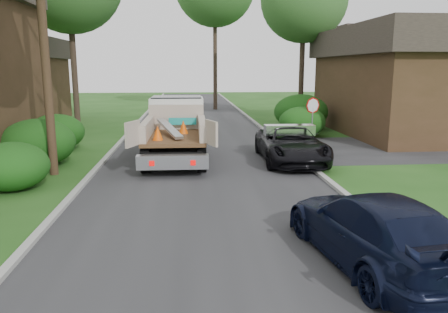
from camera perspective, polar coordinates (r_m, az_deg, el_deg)
name	(u,v)px	position (r m, az deg, el deg)	size (l,w,h in m)	color
ground	(213,215)	(11.59, -1.47, -7.69)	(120.00, 120.00, 0.00)	#1E4A15
road	(201,148)	(21.28, -3.05, 1.17)	(8.00, 90.00, 0.02)	#28282B
side_street	(448,148)	(23.90, 27.17, 1.05)	(16.00, 7.00, 0.02)	#28282B
curb_left	(115,148)	(21.55, -14.01, 1.12)	(0.20, 90.00, 0.12)	#9E9E99
curb_right	(284,145)	(21.78, 7.80, 1.46)	(0.20, 90.00, 0.12)	#9E9E99
stop_sign	(313,112)	(20.86, 11.49, 5.67)	(0.71, 0.32, 2.48)	slate
utility_pole	(43,27)	(16.69, -22.54, 15.33)	(2.42, 1.25, 10.00)	#382619
house_left_far	(7,79)	(35.37, -26.51, 9.06)	(7.56, 7.56, 6.00)	#3B2918
house_right	(419,79)	(28.42, 24.17, 9.18)	(9.72, 12.96, 6.20)	#3B2918
hedge_left_a	(11,166)	(15.31, -26.05, -1.16)	(2.34, 2.34, 1.53)	#104911
hedge_left_b	(38,143)	(18.62, -23.15, 1.68)	(2.86, 2.86, 1.87)	#104911
hedge_left_c	(56,132)	(22.02, -21.07, 2.99)	(2.60, 2.60, 1.70)	#104911
hedge_right_a	(302,122)	(24.95, 10.18, 4.49)	(2.60, 2.60, 1.70)	#104911
hedge_right_b	(301,112)	(27.99, 10.02, 5.76)	(3.38, 3.38, 2.21)	#104911
flatbed_truck	(176,125)	(19.25, -6.25, 4.16)	(3.14, 6.71, 2.53)	black
black_pickup	(291,144)	(18.14, 8.74, 1.58)	(2.42, 5.26, 1.46)	black
navy_suv	(374,229)	(9.11, 19.05, -8.97)	(2.01, 4.96, 1.44)	black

